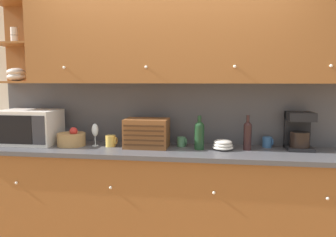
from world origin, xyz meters
The scene contains 16 objects.
ground_plane centered at (0.00, 0.00, 0.00)m, with size 24.00×24.00×0.00m, color #9E754C.
wall_back centered at (0.00, 0.03, 1.30)m, with size 5.90×0.06×2.60m.
counter_unit centered at (0.00, -0.30, 0.47)m, with size 3.52×0.63×0.93m.
backsplash_panel centered at (0.00, -0.01, 1.23)m, with size 3.50×0.01×0.60m.
upper_cabinets centered at (0.17, -0.17, 1.92)m, with size 3.50×0.36×0.80m.
microwave centered at (-1.36, -0.27, 1.10)m, with size 0.56×0.38×0.33m.
fruit_basket centered at (-0.92, -0.30, 1.00)m, with size 0.27×0.27×0.18m.
wine_glass centered at (-0.70, -0.27, 1.08)m, with size 0.06×0.06×0.21m.
mug_blue_second centered at (-0.54, -0.28, 0.98)m, with size 0.11×0.09×0.11m.
bread_box centered at (-0.19, -0.26, 1.06)m, with size 0.40×0.28×0.27m.
mug centered at (0.13, -0.18, 0.98)m, with size 0.09×0.08×0.09m.
second_wine_bottle centered at (0.30, -0.28, 1.07)m, with size 0.09×0.09×0.31m.
bowl_stack_on_counter centered at (0.51, -0.28, 0.98)m, with size 0.19×0.19×0.09m.
wine_bottle centered at (0.73, -0.25, 1.07)m, with size 0.07×0.07×0.32m.
mug_patterned_third centered at (0.92, -0.10, 0.98)m, with size 0.10×0.08×0.10m.
coffee_maker centered at (1.19, -0.15, 1.10)m, with size 0.23×0.24×0.34m.
Camera 1 is at (0.45, -3.21, 1.55)m, focal length 35.00 mm.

